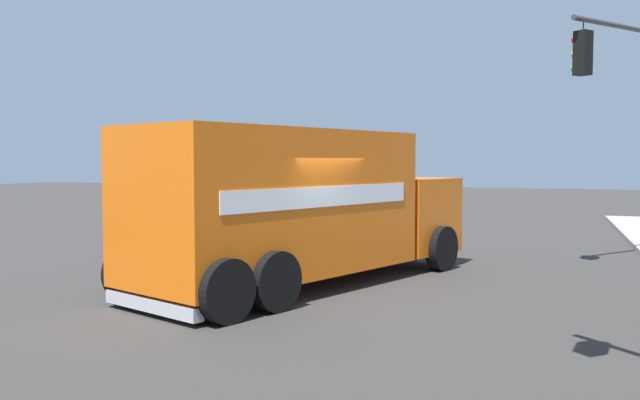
{
  "coord_description": "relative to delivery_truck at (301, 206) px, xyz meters",
  "views": [
    {
      "loc": [
        -4.56,
        11.56,
        2.45
      ],
      "look_at": [
        -0.05,
        -1.42,
        1.64
      ],
      "focal_mm": 37.19,
      "sensor_mm": 36.0,
      "label": 1
    }
  ],
  "objects": [
    {
      "name": "ground_plane",
      "position": [
        -0.04,
        0.55,
        -1.56
      ],
      "size": [
        100.0,
        100.0,
        0.0
      ],
      "primitive_type": "plane",
      "color": "#33302D"
    },
    {
      "name": "delivery_truck",
      "position": [
        0.0,
        0.0,
        0.0
      ],
      "size": [
        5.26,
        8.26,
        3.02
      ],
      "color": "orange",
      "rests_on": "ground"
    }
  ]
}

